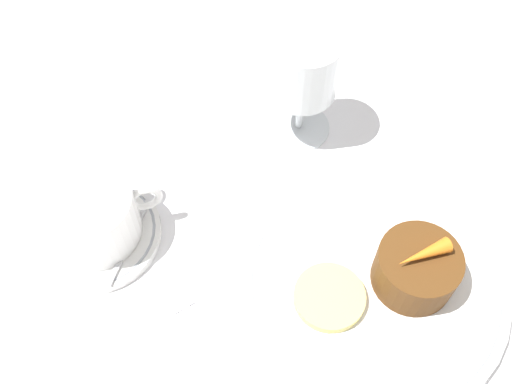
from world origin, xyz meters
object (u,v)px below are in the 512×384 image
wine_glass (304,73)px  dessert_cake (416,269)px  fork (196,325)px  dinner_plate (374,284)px  coffee_cup (90,214)px

wine_glass → dessert_cake: size_ratio=1.71×
wine_glass → fork: (-0.18, -0.19, -0.09)m
dinner_plate → coffee_cup: (-0.24, 0.14, 0.03)m
coffee_cup → fork: bearing=-61.3°
coffee_cup → dessert_cake: bearing=-28.6°
wine_glass → fork: size_ratio=0.73×
dinner_plate → wine_glass: bearing=89.4°
coffee_cup → fork: (0.07, -0.13, -0.04)m
coffee_cup → wine_glass: 0.26m
dinner_plate → dessert_cake: dessert_cake is taller
fork → dessert_cake: size_ratio=2.34×
wine_glass → coffee_cup: bearing=-164.5°
dinner_plate → wine_glass: wine_glass is taller
wine_glass → dinner_plate: bearing=-90.6°
wine_glass → dessert_cake: (0.03, -0.22, -0.05)m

